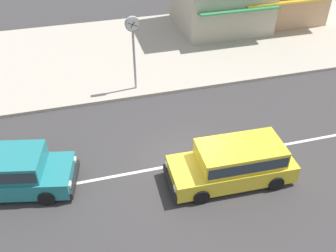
# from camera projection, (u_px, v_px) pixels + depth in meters

# --- Properties ---
(ground_plane) EXTENTS (160.00, 160.00, 0.00)m
(ground_plane) POSITION_uv_depth(u_px,v_px,m) (190.00, 162.00, 15.78)
(ground_plane) COLOR #383535
(lane_centre_stripe) EXTENTS (50.40, 0.14, 0.01)m
(lane_centre_stripe) POSITION_uv_depth(u_px,v_px,m) (190.00, 162.00, 15.78)
(lane_centre_stripe) COLOR silver
(lane_centre_stripe) RESTS_ON ground
(kerb_strip) EXTENTS (68.00, 10.00, 0.15)m
(kerb_strip) POSITION_uv_depth(u_px,v_px,m) (138.00, 51.00, 23.55)
(kerb_strip) COLOR #ADA393
(kerb_strip) RESTS_ON ground
(minivan_teal_2) EXTENTS (4.68, 2.75, 1.56)m
(minivan_teal_2) POSITION_uv_depth(u_px,v_px,m) (9.00, 170.00, 14.20)
(minivan_teal_2) COLOR teal
(minivan_teal_2) RESTS_ON ground
(minivan_yellow_3) EXTENTS (4.79, 2.08, 1.56)m
(minivan_yellow_3) POSITION_uv_depth(u_px,v_px,m) (235.00, 162.00, 14.56)
(minivan_yellow_3) COLOR yellow
(minivan_yellow_3) RESTS_ON ground
(street_clock) EXTENTS (0.70, 0.22, 3.77)m
(street_clock) POSITION_uv_depth(u_px,v_px,m) (133.00, 36.00, 18.33)
(street_clock) COLOR #9E9EA3
(street_clock) RESTS_ON kerb_strip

